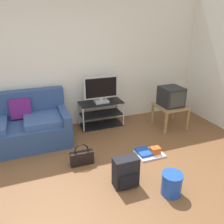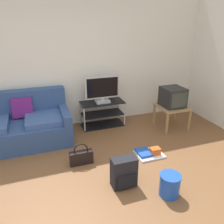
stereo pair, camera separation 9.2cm
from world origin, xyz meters
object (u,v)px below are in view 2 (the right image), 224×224
Objects in this scene: tv_stand at (102,114)px; floor_tray at (149,153)px; flat_tv at (102,90)px; handbag at (81,157)px; couch at (18,126)px; cleaning_bucket at (170,184)px; side_table at (172,109)px; backpack at (124,172)px; crt_tv at (173,97)px.

tv_stand reaches higher than floor_tray.
flat_tv is 1.56m from handbag.
flat_tv reaches higher than tv_stand.
handbag is (0.91, -1.04, -0.20)m from couch.
cleaning_bucket is (0.19, -2.27, -0.10)m from tv_stand.
tv_stand is 1.26× the size of flat_tv.
couch is 2.35m from floor_tray.
side_table is (1.31, -0.54, 0.13)m from tv_stand.
side_table is 1.90× the size of cleaning_bucket.
flat_tv is 2.00m from backpack.
floor_tray is at bearing -30.20° from couch.
couch reaches higher than crt_tv.
crt_tv reaches higher than floor_tray.
cleaning_bucket is at bearing -51.82° from backpack.
handbag is 1.12m from floor_tray.
side_table is 1.29m from floor_tray.
flat_tv reaches higher than couch.
handbag is at bearing 107.53° from backpack.
tv_stand is 1.55× the size of side_table.
handbag reaches higher than floor_tray.
couch is at bearing 112.84° from backpack.
crt_tv is (0.00, 0.02, 0.26)m from side_table.
backpack reaches higher than floor_tray.
tv_stand is at bearing 105.79° from floor_tray.
backpack is 0.88m from floor_tray.
side_table reaches higher than cleaning_bucket.
floor_tray is (0.39, -1.34, -0.75)m from flat_tv.
backpack is (-0.29, -1.91, -0.06)m from tv_stand.
floor_tray is at bearing -6.78° from handbag.
backpack is at bearing -139.52° from side_table.
handbag is (-2.03, -0.71, -0.53)m from crt_tv.
floor_tray is at bearing -137.93° from crt_tv.
floor_tray is (0.19, 0.90, -0.12)m from cleaning_bucket.
cleaning_bucket is (1.82, -2.07, -0.16)m from couch.
cleaning_bucket is (-1.12, -1.74, -0.49)m from crt_tv.
tv_stand reaches higher than side_table.
backpack reaches higher than cleaning_bucket.
handbag is at bearing -120.71° from flat_tv.
floor_tray is (0.67, 0.54, -0.17)m from backpack.
flat_tv reaches higher than crt_tv.
couch is 1.40m from handbag.
tv_stand is at bearing 59.75° from handbag.
flat_tv is (-0.00, -0.02, 0.53)m from tv_stand.
couch is 5.99× the size of cleaning_bucket.
couch reaches higher than floor_tray.
crt_tv is (1.31, -0.51, -0.14)m from flat_tv.
cleaning_bucket is at bearing -85.11° from tv_stand.
crt_tv is 1.05× the size of backpack.
side_table reaches higher than backpack.
handbag reaches higher than cleaning_bucket.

